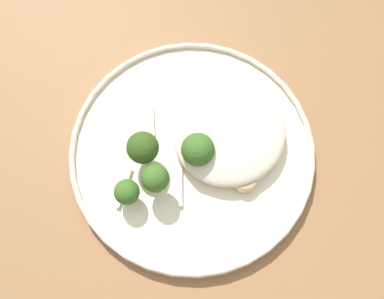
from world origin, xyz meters
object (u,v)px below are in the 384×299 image
seared_scallop_left_edge (245,180)px  broccoli_floret_left_leaning (127,192)px  seared_scallop_large_seared (194,136)px  broccoli_floret_tall_stalk (143,148)px  seared_scallop_tilted_round (264,148)px  seared_scallop_rear_pale (258,107)px  broccoli_floret_center_pile (155,179)px  dinner_plate (192,153)px  broccoli_floret_near_rim (198,150)px

seared_scallop_left_edge → broccoli_floret_left_leaning: 0.13m
seared_scallop_large_seared → broccoli_floret_tall_stalk: (0.06, -0.00, 0.02)m
seared_scallop_tilted_round → broccoli_floret_tall_stalk: 0.14m
seared_scallop_left_edge → broccoli_floret_left_leaning: broccoli_floret_left_leaning is taller
seared_scallop_large_seared → broccoli_floret_left_leaning: 0.10m
seared_scallop_rear_pale → broccoli_floret_left_leaning: bearing=10.3°
seared_scallop_large_seared → broccoli_floret_center_pile: bearing=28.9°
seared_scallop_left_edge → broccoli_floret_tall_stalk: bearing=-39.8°
seared_scallop_large_seared → seared_scallop_tilted_round: 0.08m
dinner_plate → seared_scallop_rear_pale: seared_scallop_rear_pale is taller
dinner_plate → seared_scallop_tilted_round: 0.09m
seared_scallop_rear_pale → seared_scallop_tilted_round: 0.05m
dinner_plate → broccoli_floret_left_leaning: (0.09, 0.02, 0.03)m
seared_scallop_rear_pale → seared_scallop_large_seared: (0.08, 0.00, 0.00)m
dinner_plate → seared_scallop_rear_pale: 0.10m
dinner_plate → seared_scallop_left_edge: bearing=123.4°
seared_scallop_left_edge → broccoli_floret_center_pile: (0.09, -0.04, 0.02)m
dinner_plate → seared_scallop_tilted_round: (-0.08, 0.04, 0.01)m
broccoli_floret_center_pile → broccoli_floret_left_leaning: size_ratio=1.31×
seared_scallop_rear_pale → broccoli_floret_tall_stalk: (0.15, -0.00, 0.02)m
broccoli_floret_tall_stalk → broccoli_floret_near_rim: bearing=154.4°
seared_scallop_left_edge → seared_scallop_tilted_round: 0.04m
broccoli_floret_tall_stalk → broccoli_floret_left_leaning: broccoli_floret_tall_stalk is taller
broccoli_floret_tall_stalk → seared_scallop_rear_pale: bearing=178.8°
seared_scallop_large_seared → broccoli_floret_center_pile: size_ratio=0.54×
broccoli_floret_center_pile → broccoli_floret_left_leaning: 0.04m
seared_scallop_tilted_round → broccoli_floret_left_leaning: 0.17m
seared_scallop_left_edge → seared_scallop_large_seared: seared_scallop_large_seared is taller
broccoli_floret_near_rim → broccoli_floret_tall_stalk: broccoli_floret_tall_stalk is taller
dinner_plate → broccoli_floret_tall_stalk: 0.07m
seared_scallop_rear_pale → broccoli_floret_near_rim: 0.10m
seared_scallop_left_edge → seared_scallop_large_seared: size_ratio=0.96×
seared_scallop_large_seared → broccoli_floret_tall_stalk: bearing=-3.2°
seared_scallop_left_edge → broccoli_floret_center_pile: broccoli_floret_center_pile is taller
dinner_plate → seared_scallop_tilted_round: seared_scallop_tilted_round is taller
seared_scallop_left_edge → seared_scallop_tilted_round: bearing=-147.8°
seared_scallop_large_seared → seared_scallop_tilted_round: size_ratio=1.15×
seared_scallop_rear_pale → seared_scallop_tilted_round: size_ratio=0.98×
broccoli_floret_tall_stalk → broccoli_floret_left_leaning: bearing=45.1°
seared_scallop_left_edge → broccoli_floret_left_leaning: size_ratio=0.68×
seared_scallop_large_seared → dinner_plate: bearing=57.3°
broccoli_floret_near_rim → seared_scallop_large_seared: bearing=-104.5°
seared_scallop_tilted_round → broccoli_floret_left_leaning: bearing=-5.7°
seared_scallop_rear_pale → broccoli_floret_center_pile: bearing=13.4°
broccoli_floret_left_leaning → seared_scallop_left_edge: bearing=162.5°
seared_scallop_large_seared → broccoli_floret_center_pile: 0.08m
seared_scallop_tilted_round → broccoli_floret_left_leaning: (0.16, -0.02, 0.01)m
seared_scallop_large_seared → broccoli_floret_tall_stalk: 0.07m
seared_scallop_left_edge → broccoli_floret_near_rim: 0.06m
dinner_plate → broccoli_floret_center_pile: 0.07m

